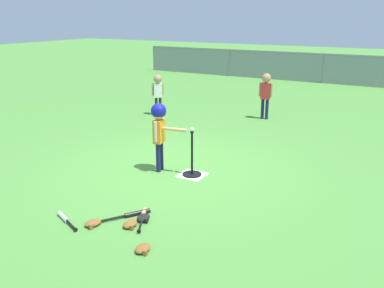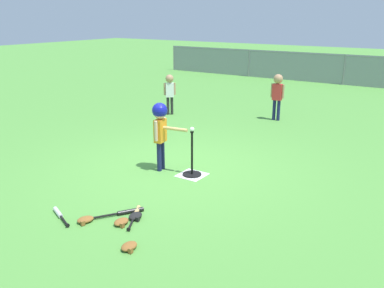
# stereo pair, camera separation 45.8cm
# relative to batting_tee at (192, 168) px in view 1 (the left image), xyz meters

# --- Properties ---
(ground_plane) EXTENTS (60.00, 60.00, 0.00)m
(ground_plane) POSITION_rel_batting_tee_xyz_m (-0.39, 0.13, -0.13)
(ground_plane) COLOR #51933D
(home_plate) EXTENTS (0.44, 0.44, 0.01)m
(home_plate) POSITION_rel_batting_tee_xyz_m (-0.00, 0.00, -0.12)
(home_plate) COLOR white
(home_plate) RESTS_ON ground_plane
(batting_tee) EXTENTS (0.32, 0.32, 0.77)m
(batting_tee) POSITION_rel_batting_tee_xyz_m (0.00, 0.00, 0.00)
(batting_tee) COLOR black
(batting_tee) RESTS_ON ground_plane
(baseball_on_tee) EXTENTS (0.07, 0.07, 0.07)m
(baseball_on_tee) POSITION_rel_batting_tee_xyz_m (-0.00, 0.00, 0.67)
(baseball_on_tee) COLOR white
(baseball_on_tee) RESTS_ON batting_tee
(batter_child) EXTENTS (0.64, 0.34, 1.19)m
(batter_child) POSITION_rel_batting_tee_xyz_m (-0.58, -0.09, 0.72)
(batter_child) COLOR #191E4C
(batter_child) RESTS_ON ground_plane
(fielder_deep_left) EXTENTS (0.25, 0.24, 1.08)m
(fielder_deep_left) POSITION_rel_batting_tee_xyz_m (-2.95, 3.36, 0.56)
(fielder_deep_left) COLOR #262626
(fielder_deep_left) RESTS_ON ground_plane
(fielder_near_right) EXTENTS (0.35, 0.23, 1.17)m
(fielder_near_right) POSITION_rel_batting_tee_xyz_m (-0.32, 4.35, 0.63)
(fielder_near_right) COLOR #191E4C
(fielder_near_right) RESTS_ON ground_plane
(spare_bat_silver) EXTENTS (0.56, 0.28, 0.06)m
(spare_bat_silver) POSITION_rel_batting_tee_xyz_m (-0.65, -2.23, -0.10)
(spare_bat_silver) COLOR silver
(spare_bat_silver) RESTS_ON ground_plane
(spare_bat_wood) EXTENTS (0.36, 0.58, 0.06)m
(spare_bat_wood) POSITION_rel_batting_tee_xyz_m (0.20, -1.67, -0.10)
(spare_bat_wood) COLOR #DBB266
(spare_bat_wood) RESTS_ON ground_plane
(spare_bat_black) EXTENTS (0.45, 0.63, 0.06)m
(spare_bat_black) POSITION_rel_batting_tee_xyz_m (0.04, -1.70, -0.10)
(spare_bat_black) COLOR black
(spare_bat_black) RESTS_ON ground_plane
(glove_by_plate) EXTENTS (0.22, 0.26, 0.07)m
(glove_by_plate) POSITION_rel_batting_tee_xyz_m (-0.24, -2.16, -0.09)
(glove_by_plate) COLOR brown
(glove_by_plate) RESTS_ON ground_plane
(glove_near_bats) EXTENTS (0.19, 0.23, 0.07)m
(glove_near_bats) POSITION_rel_batting_tee_xyz_m (0.68, -2.33, -0.09)
(glove_near_bats) COLOR brown
(glove_near_bats) RESTS_ON ground_plane
(glove_tossed_aside) EXTENTS (0.21, 0.25, 0.07)m
(glove_tossed_aside) POSITION_rel_batting_tee_xyz_m (0.24, -1.71, -0.09)
(glove_tossed_aside) COLOR black
(glove_tossed_aside) RESTS_ON ground_plane
(glove_outfield_drop) EXTENTS (0.18, 0.23, 0.07)m
(glove_outfield_drop) POSITION_rel_batting_tee_xyz_m (0.19, -1.94, -0.09)
(glove_outfield_drop) COLOR brown
(glove_outfield_drop) RESTS_ON ground_plane
(outfield_fence) EXTENTS (16.06, 0.06, 1.15)m
(outfield_fence) POSITION_rel_batting_tee_xyz_m (-0.39, 11.01, 0.49)
(outfield_fence) COLOR slate
(outfield_fence) RESTS_ON ground_plane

